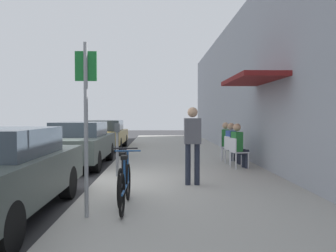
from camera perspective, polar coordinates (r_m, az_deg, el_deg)
ground_plane at (r=8.28m, az=-12.04°, el=-9.70°), size 60.00×60.00×0.00m
sidewalk_slab at (r=10.14m, az=2.78°, el=-7.21°), size 4.50×32.00×0.12m
building_facade at (r=10.53m, az=16.04°, el=7.94°), size 1.40×32.00×5.57m
parked_car_1 at (r=11.51m, az=-14.59°, el=-2.77°), size 1.80×4.40×1.42m
parked_car_2 at (r=17.11m, az=-10.32°, el=-1.33°), size 1.80×4.40×1.41m
parking_meter at (r=8.64m, az=-8.46°, el=-3.26°), size 0.12×0.10×1.32m
street_sign at (r=5.21m, az=-13.52°, el=1.72°), size 0.32×0.06×2.60m
bicycle_0 at (r=6.23m, az=-7.44°, el=-8.98°), size 0.46×1.71×0.90m
bicycle_1 at (r=5.75m, az=-7.13°, el=-9.89°), size 0.46×1.71×0.90m
cafe_chair_0 at (r=10.06m, az=11.40°, el=-4.06°), size 0.52×0.52×0.87m
seated_patron_0 at (r=10.07m, az=11.72°, el=-2.96°), size 0.48×0.43×1.29m
cafe_chair_1 at (r=10.85m, az=10.44°, el=-3.64°), size 0.51×0.51×0.87m
seated_patron_1 at (r=10.85m, az=10.74°, el=-2.62°), size 0.47×0.42×1.29m
cafe_chair_2 at (r=11.70m, az=9.55°, el=-3.25°), size 0.55×0.55×0.87m
seated_patron_2 at (r=11.68m, az=9.85°, el=-2.31°), size 0.50×0.45×1.29m
pedestrian_standing at (r=7.48m, az=4.11°, el=-2.22°), size 0.36×0.22×1.70m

